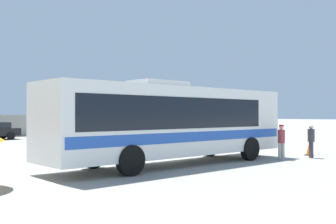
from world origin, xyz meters
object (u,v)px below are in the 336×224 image
Objects in this scene: traffic_cone_on_apron at (309,149)px; passenger_waiting_on_apron at (311,139)px; attendant_by_bus_door at (281,140)px; coach_bus_white_blue at (172,121)px.

passenger_waiting_on_apron is at bearing -149.93° from traffic_cone_on_apron.
attendant_by_bus_door reaches higher than traffic_cone_on_apron.
coach_bus_white_blue is 7.17m from passenger_waiting_on_apron.
attendant_by_bus_door is 1.01× the size of passenger_waiting_on_apron.
passenger_waiting_on_apron is (6.50, -2.86, -0.92)m from coach_bus_white_blue.
traffic_cone_on_apron is at bearing -16.53° from coach_bus_white_blue.
coach_bus_white_blue is 17.99× the size of traffic_cone_on_apron.
coach_bus_white_blue reaches higher than attendant_by_bus_door.
coach_bus_white_blue reaches higher than passenger_waiting_on_apron.
coach_bus_white_blue is at bearing 155.33° from attendant_by_bus_door.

